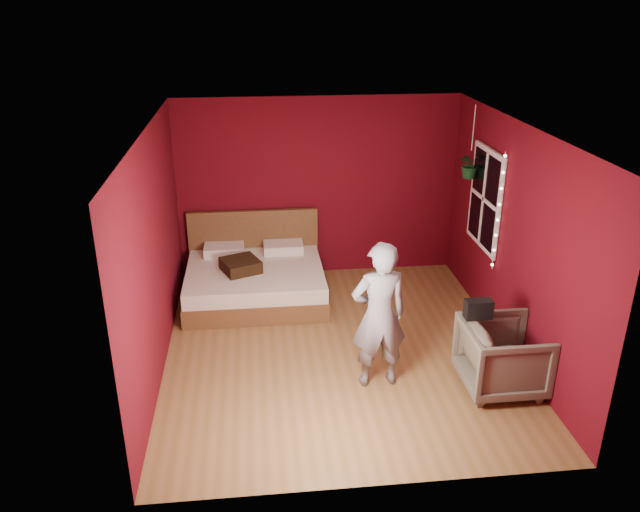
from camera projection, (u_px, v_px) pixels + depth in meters
The scene contains 10 objects.
floor at pixel (338, 348), 7.38m from camera, with size 4.50×4.50×0.00m, color brown.
room_walls at pixel (340, 214), 6.72m from camera, with size 4.04×4.54×2.62m.
window at pixel (485, 199), 7.82m from camera, with size 0.05×0.97×1.27m.
fairy_lights at pixel (498, 212), 7.33m from camera, with size 0.04×0.04×1.45m.
bed at pixel (255, 278), 8.55m from camera, with size 1.86×1.58×1.02m.
person at pixel (379, 315), 6.43m from camera, with size 0.59×0.39×1.63m, color slate.
armchair at pixel (503, 357), 6.51m from camera, with size 0.80×0.83×0.75m, color #696553.
handbag at pixel (478, 309), 6.47m from camera, with size 0.28×0.14×0.20m, color black.
throw_pillow at pixel (241, 265), 8.27m from camera, with size 0.45×0.45×0.16m, color black.
hanging_plant at pixel (470, 164), 8.05m from camera, with size 0.41×0.39×0.94m.
Camera 1 is at (-0.91, -6.31, 3.89)m, focal length 35.00 mm.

